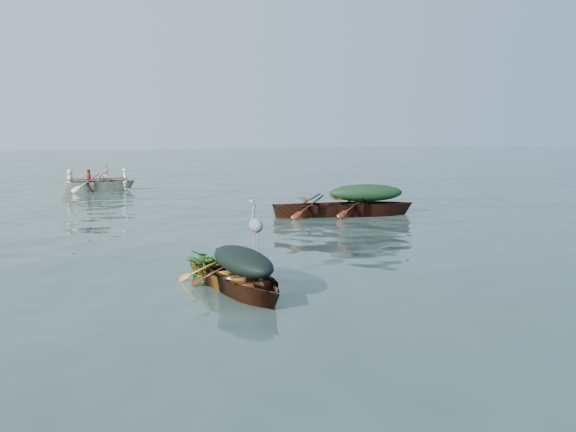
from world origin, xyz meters
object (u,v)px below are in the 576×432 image
at_px(dark_covered_boat, 243,292).
at_px(rowed_boat, 99,191).
at_px(green_tarp_boat, 366,215).
at_px(heron, 256,233).
at_px(yellow_dinghy, 229,285).
at_px(open_wooden_boat, 320,216).

relative_size(dark_covered_boat, rowed_boat, 0.74).
relative_size(green_tarp_boat, rowed_boat, 0.96).
height_order(dark_covered_boat, heron, heron).
relative_size(yellow_dinghy, rowed_boat, 0.64).
relative_size(yellow_dinghy, green_tarp_boat, 0.67).
bearing_deg(rowed_boat, heron, -170.84).
height_order(green_tarp_boat, rowed_boat, rowed_boat).
bearing_deg(green_tarp_boat, yellow_dinghy, 149.75).
bearing_deg(yellow_dinghy, dark_covered_boat, -91.69).
bearing_deg(open_wooden_boat, yellow_dinghy, 156.20).
height_order(yellow_dinghy, heron, heron).
relative_size(dark_covered_boat, heron, 3.40).
xyz_separation_m(dark_covered_boat, heron, (0.45, 0.63, 0.81)).
bearing_deg(rowed_boat, green_tarp_boat, -142.14).
bearing_deg(green_tarp_boat, heron, 151.61).
xyz_separation_m(open_wooden_boat, rowed_boat, (-5.48, 10.02, 0.00)).
xyz_separation_m(yellow_dinghy, open_wooden_boat, (4.73, 6.21, 0.00)).
xyz_separation_m(green_tarp_boat, open_wooden_boat, (-1.34, 0.38, 0.00)).
distance_m(open_wooden_boat, rowed_boat, 11.42).
xyz_separation_m(green_tarp_boat, rowed_boat, (-6.82, 10.40, 0.00)).
bearing_deg(open_wooden_boat, rowed_boat, 42.21).
bearing_deg(dark_covered_boat, heron, 47.78).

